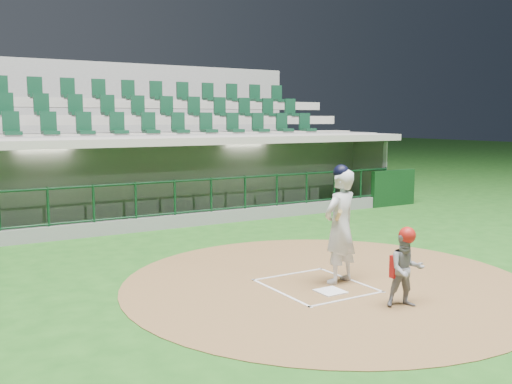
# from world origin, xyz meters

# --- Properties ---
(ground) EXTENTS (120.00, 120.00, 0.00)m
(ground) POSITION_xyz_m (0.00, 0.00, 0.00)
(ground) COLOR #1B4E16
(ground) RESTS_ON ground
(dirt_circle) EXTENTS (7.20, 7.20, 0.01)m
(dirt_circle) POSITION_xyz_m (0.30, -0.20, 0.01)
(dirt_circle) COLOR brown
(dirt_circle) RESTS_ON ground
(home_plate) EXTENTS (0.43, 0.43, 0.02)m
(home_plate) POSITION_xyz_m (0.00, -0.70, 0.02)
(home_plate) COLOR white
(home_plate) RESTS_ON dirt_circle
(batter_box_chalk) EXTENTS (1.55, 1.80, 0.01)m
(batter_box_chalk) POSITION_xyz_m (0.00, -0.30, 0.02)
(batter_box_chalk) COLOR white
(batter_box_chalk) RESTS_ON ground
(dugout_structure) EXTENTS (16.40, 3.70, 3.00)m
(dugout_structure) POSITION_xyz_m (0.07, 7.82, 0.96)
(dugout_structure) COLOR gray
(dugout_structure) RESTS_ON ground
(seating_deck) EXTENTS (17.00, 6.72, 5.15)m
(seating_deck) POSITION_xyz_m (0.00, 10.91, 1.42)
(seating_deck) COLOR slate
(seating_deck) RESTS_ON ground
(batter) EXTENTS (0.95, 0.97, 2.09)m
(batter) POSITION_xyz_m (0.49, -0.33, 1.05)
(batter) COLOR silver
(batter) RESTS_ON dirt_circle
(catcher) EXTENTS (0.70, 0.64, 1.25)m
(catcher) POSITION_xyz_m (0.53, -1.86, 0.62)
(catcher) COLOR gray
(catcher) RESTS_ON dirt_circle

